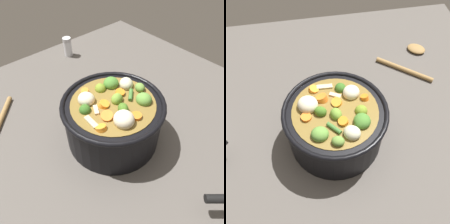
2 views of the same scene
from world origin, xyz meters
The scene contains 3 objects.
ground_plane centered at (0.00, 0.00, 0.00)m, with size 1.10×1.10×0.00m, color #514C47.
cooking_pot centered at (0.00, 0.00, 0.07)m, with size 0.26×0.26×0.16m.
wooden_spoon centered at (0.26, -0.30, 0.01)m, with size 0.19×0.19×0.02m.
Camera 2 is at (-0.37, 0.06, 0.66)m, focal length 43.48 mm.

